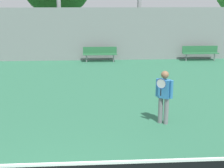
{
  "coord_description": "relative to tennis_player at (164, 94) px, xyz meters",
  "views": [
    {
      "loc": [
        0.85,
        -4.75,
        3.68
      ],
      "look_at": [
        1.47,
        5.16,
        0.93
      ],
      "focal_mm": 50.0,
      "sensor_mm": 36.0,
      "label": 1
    }
  ],
  "objects": [
    {
      "name": "back_fence",
      "position": [
        -2.94,
        10.18,
        0.65
      ],
      "size": [
        31.2,
        0.06,
        3.15
      ],
      "color": "gray",
      "rests_on": "ground_plane"
    },
    {
      "name": "bench_adjacent_court",
      "position": [
        4.42,
        9.62,
        -0.37
      ],
      "size": [
        2.18,
        0.4,
        0.88
      ],
      "color": "#28663D",
      "rests_on": "ground_plane"
    },
    {
      "name": "bench_by_gate",
      "position": [
        -1.66,
        9.62,
        -0.37
      ],
      "size": [
        2.01,
        0.4,
        0.88
      ],
      "color": "#28663D",
      "rests_on": "ground_plane"
    },
    {
      "name": "tennis_player",
      "position": [
        0.0,
        0.0,
        0.0
      ],
      "size": [
        0.52,
        0.51,
        1.63
      ],
      "rotation": [
        0.0,
        0.0,
        -0.59
      ],
      "color": "slate",
      "rests_on": "ground_plane"
    }
  ]
}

